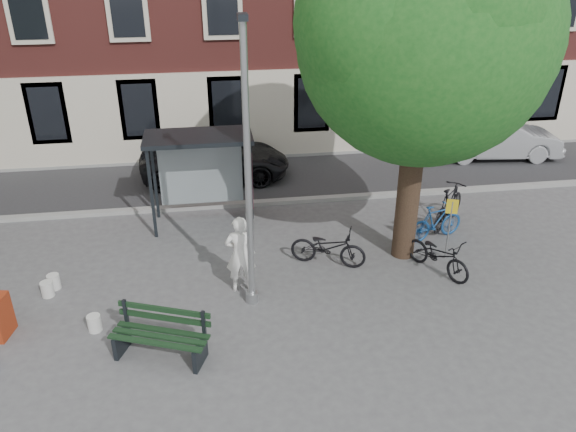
% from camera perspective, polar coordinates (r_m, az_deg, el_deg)
% --- Properties ---
extents(ground, '(90.00, 90.00, 0.00)m').
position_cam_1_polar(ground, '(12.72, -3.64, -8.64)').
color(ground, '#4C4C4F').
rests_on(ground, ground).
extents(road, '(40.00, 4.00, 0.01)m').
position_cam_1_polar(road, '(18.86, -5.60, 3.63)').
color(road, '#28282B').
rests_on(road, ground).
extents(curb_near, '(40.00, 0.25, 0.12)m').
position_cam_1_polar(curb_near, '(17.02, -5.20, 1.20)').
color(curb_near, gray).
rests_on(curb_near, ground).
extents(curb_far, '(40.00, 0.25, 0.12)m').
position_cam_1_polar(curb_far, '(20.70, -5.95, 5.90)').
color(curb_far, gray).
rests_on(curb_far, ground).
extents(lamppost, '(0.28, 0.35, 6.11)m').
position_cam_1_polar(lamppost, '(11.35, -4.04, 2.93)').
color(lamppost, '#9EA0A3').
rests_on(lamppost, ground).
extents(tree_right, '(5.76, 5.60, 8.20)m').
position_cam_1_polar(tree_right, '(12.80, 14.11, 18.17)').
color(tree_right, black).
rests_on(tree_right, ground).
extents(bus_shelter, '(2.85, 1.45, 2.62)m').
position_cam_1_polar(bus_shelter, '(15.45, -7.51, 5.88)').
color(bus_shelter, '#1E2328').
rests_on(bus_shelter, ground).
extents(painter, '(0.72, 0.50, 1.87)m').
position_cam_1_polar(painter, '(12.62, -4.86, -3.91)').
color(painter, white).
rests_on(painter, ground).
extents(bench, '(1.97, 1.24, 0.97)m').
position_cam_1_polar(bench, '(11.25, -12.79, -11.89)').
color(bench, '#1E2328').
rests_on(bench, ground).
extents(bike_a, '(1.98, 1.33, 0.98)m').
position_cam_1_polar(bike_a, '(13.81, 4.10, -3.15)').
color(bike_a, black).
rests_on(bike_a, ground).
extents(bike_b, '(1.74, 0.92, 1.00)m').
position_cam_1_polar(bike_b, '(15.44, 14.81, -0.58)').
color(bike_b, navy).
rests_on(bike_b, ground).
extents(bike_c, '(1.44, 1.90, 0.96)m').
position_cam_1_polar(bike_c, '(13.94, 15.02, -3.82)').
color(bike_c, black).
rests_on(bike_c, ground).
extents(bike_d, '(1.78, 1.84, 1.20)m').
position_cam_1_polar(bike_d, '(16.23, 16.02, 1.02)').
color(bike_d, black).
rests_on(bike_d, ground).
extents(car_dark, '(4.91, 2.35, 1.35)m').
position_cam_1_polar(car_dark, '(18.87, -7.39, 5.74)').
color(car_dark, black).
rests_on(car_dark, ground).
extents(car_silver, '(4.65, 2.03, 1.48)m').
position_cam_1_polar(car_silver, '(21.92, 20.43, 7.43)').
color(car_silver, '#A4A6AB').
rests_on(car_silver, ground).
extents(bucket_a, '(0.37, 0.37, 0.36)m').
position_cam_1_polar(bucket_a, '(13.88, -23.26, -6.84)').
color(bucket_a, silver).
rests_on(bucket_a, ground).
extents(bucket_b, '(0.32, 0.32, 0.36)m').
position_cam_1_polar(bucket_b, '(12.42, -19.07, -10.25)').
color(bucket_b, silver).
rests_on(bucket_b, ground).
extents(bucket_c, '(0.37, 0.37, 0.36)m').
position_cam_1_polar(bucket_c, '(14.10, -22.69, -6.18)').
color(bucket_c, silver).
rests_on(bucket_c, ground).
extents(notice_sign, '(0.27, 0.12, 1.64)m').
position_cam_1_polar(notice_sign, '(14.29, 16.18, -0.22)').
color(notice_sign, '#9EA0A3').
rests_on(notice_sign, ground).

